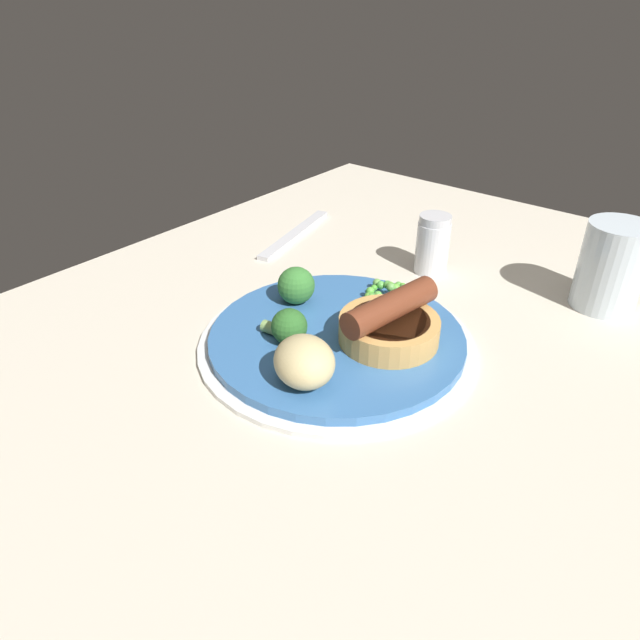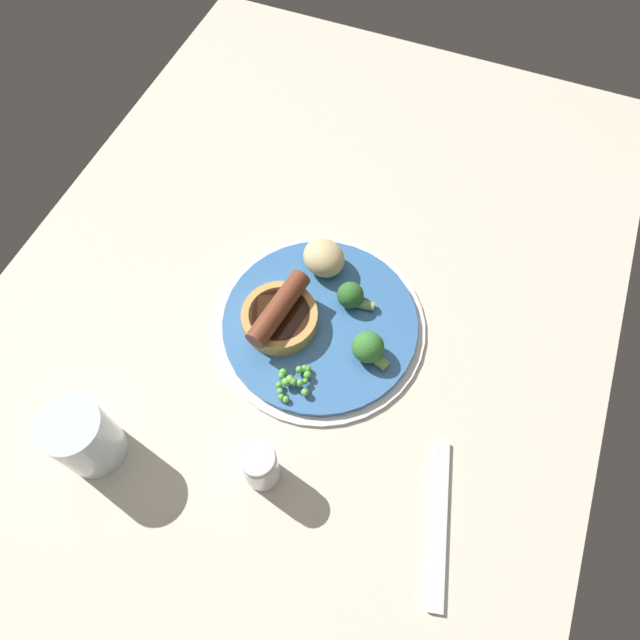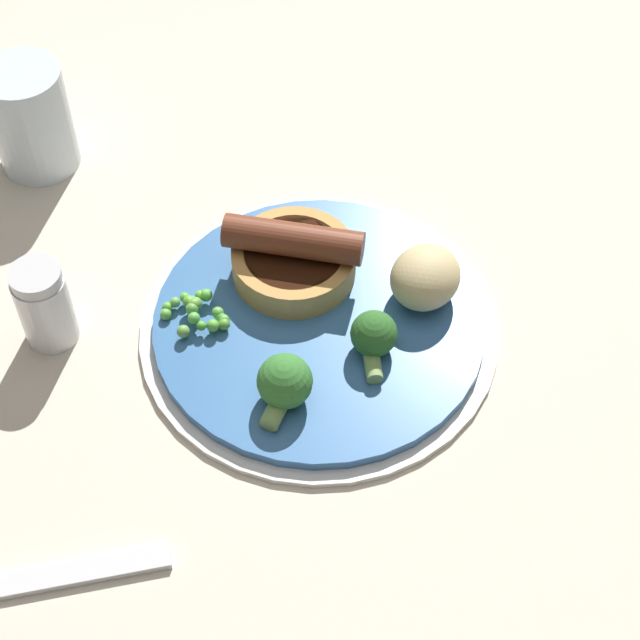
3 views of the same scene
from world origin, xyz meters
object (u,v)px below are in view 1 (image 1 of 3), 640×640
pea_pile (387,290)px  potato_chunk_0 (304,362)px  broccoli_floret_far (296,286)px  fork (295,234)px  sausage_pudding (389,324)px  dinner_plate (337,340)px  broccoli_floret_near (289,326)px  drinking_glass (611,266)px  salt_shaker (433,244)px

pea_pile → potato_chunk_0: (-16.98, -2.88, 1.21)cm
broccoli_floret_far → potato_chunk_0: 14.11cm
fork → potato_chunk_0: bearing=-150.7°
sausage_pudding → fork: size_ratio=0.61×
dinner_plate → broccoli_floret_near: size_ratio=5.35×
potato_chunk_0 → broccoli_floret_near: bearing=53.7°
pea_pile → potato_chunk_0: potato_chunk_0 is taller
pea_pile → broccoli_floret_far: 9.86cm
broccoli_floret_far → drinking_glass: size_ratio=0.53×
fork → salt_shaker: size_ratio=2.48×
pea_pile → drinking_glass: (15.66, -18.13, 2.46)cm
pea_pile → fork: bearing=67.4°
broccoli_floret_far → salt_shaker: (17.98, -6.18, 0.27)cm
potato_chunk_0 → salt_shaker: (28.06, 3.68, 0.05)cm
sausage_pudding → pea_pile: bearing=43.9°
pea_pile → sausage_pudding: bearing=-145.1°
potato_chunk_0 → fork: bearing=42.8°
dinner_plate → potato_chunk_0: bearing=-161.7°
sausage_pudding → potato_chunk_0: bearing=177.7°
pea_pile → broccoli_floret_near: bearing=169.4°
sausage_pudding → fork: 30.34cm
salt_shaker → drinking_glass: bearing=-76.4°
fork → drinking_glass: (6.95, -39.06, 4.49)cm
salt_shaker → dinner_plate: bearing=-177.0°
broccoli_floret_near → sausage_pudding: bearing=32.5°
dinner_plate → broccoli_floret_far: 8.05cm
sausage_pudding → broccoli_floret_near: sausage_pudding is taller
fork → broccoli_floret_far: bearing=-151.8°
pea_pile → broccoli_floret_far: bearing=134.6°
potato_chunk_0 → pea_pile: bearing=9.6°
broccoli_floret_far → salt_shaker: 19.01cm
dinner_plate → sausage_pudding: 5.74cm
broccoli_floret_near → fork: size_ratio=0.28×
potato_chunk_0 → salt_shaker: salt_shaker is taller
potato_chunk_0 → salt_shaker: bearing=7.5°
dinner_plate → pea_pile: size_ratio=5.07×
dinner_plate → drinking_glass: 30.81cm
sausage_pudding → salt_shaker: salt_shaker is taller
pea_pile → broccoli_floret_far: size_ratio=1.05×
pea_pile → fork: pea_pile is taller
drinking_glass → broccoli_floret_near: bearing=144.4°
broccoli_floret_near → pea_pile: bearing=72.2°
broccoli_floret_near → broccoli_floret_far: size_ratio=1.00×
dinner_plate → fork: (17.79, 21.19, -0.27)cm
drinking_glass → salt_shaker: size_ratio=1.32×
drinking_glass → salt_shaker: (-4.58, 18.94, -1.20)cm
dinner_plate → pea_pile: pea_pile is taller
salt_shaker → broccoli_floret_near: bearing=176.1°
dinner_plate → salt_shaker: 20.41cm
dinner_plate → pea_pile: bearing=1.6°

